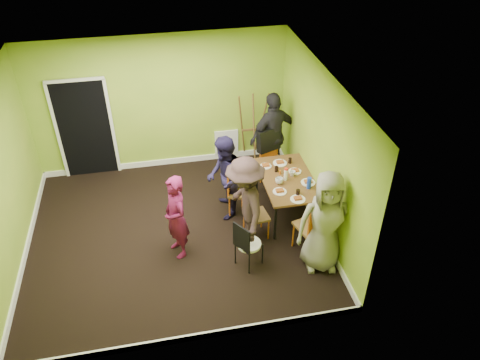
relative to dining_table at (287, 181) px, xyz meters
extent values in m
plane|color=black|center=(-2.05, -0.21, -0.70)|extent=(5.00, 5.00, 0.00)
cube|color=#7CA82B|center=(-2.05, 2.04, 0.70)|extent=(5.00, 0.04, 2.80)
cube|color=#7CA82B|center=(-2.05, -2.46, 0.70)|extent=(5.00, 0.04, 2.80)
cube|color=#7CA82B|center=(-4.55, -0.21, 0.70)|extent=(0.04, 4.50, 2.80)
cube|color=#7CA82B|center=(0.45, -0.21, 0.70)|extent=(0.04, 4.50, 2.80)
cube|color=white|center=(-2.05, -0.21, 2.10)|extent=(5.00, 4.50, 0.04)
cube|color=black|center=(-3.55, 2.01, 0.32)|extent=(1.00, 0.05, 2.04)
cube|color=white|center=(-0.75, 2.01, -0.30)|extent=(0.50, 0.04, 0.55)
cylinder|color=black|center=(-0.39, -0.69, -0.34)|extent=(0.04, 0.04, 0.71)
cylinder|color=black|center=(0.39, -0.69, -0.34)|extent=(0.04, 0.04, 0.71)
cylinder|color=black|center=(-0.39, 0.69, -0.34)|extent=(0.04, 0.04, 0.71)
cylinder|color=black|center=(0.39, 0.69, -0.34)|extent=(0.04, 0.04, 0.71)
cube|color=brown|center=(0.00, 0.00, 0.03)|extent=(0.90, 1.50, 0.04)
cylinder|color=orange|center=(-0.95, 0.36, -0.46)|extent=(0.03, 0.03, 0.48)
cylinder|color=orange|center=(-1.05, 0.01, -0.46)|extent=(0.03, 0.03, 0.48)
cylinder|color=orange|center=(-0.60, 0.26, -0.46)|extent=(0.03, 0.03, 0.48)
cylinder|color=orange|center=(-0.70, -0.09, -0.46)|extent=(0.03, 0.03, 0.48)
cube|color=brown|center=(-0.83, 0.14, -0.22)|extent=(0.53, 0.53, 0.04)
cube|color=orange|center=(-1.02, 0.19, 0.07)|extent=(0.14, 0.40, 0.53)
cylinder|color=orange|center=(-0.87, -0.39, -0.48)|extent=(0.03, 0.03, 0.44)
cylinder|color=orange|center=(-0.83, -0.72, -0.48)|extent=(0.03, 0.03, 0.44)
cylinder|color=orange|center=(-0.54, -0.35, -0.48)|extent=(0.03, 0.03, 0.44)
cylinder|color=orange|center=(-0.50, -0.68, -0.48)|extent=(0.03, 0.03, 0.44)
cube|color=brown|center=(-0.69, -0.54, -0.26)|extent=(0.43, 0.43, 0.04)
cube|color=orange|center=(-0.87, -0.56, 0.00)|extent=(0.08, 0.37, 0.48)
cylinder|color=orange|center=(0.12, 1.11, -0.45)|extent=(0.03, 0.03, 0.50)
cylinder|color=orange|center=(-0.24, 0.97, -0.45)|extent=(0.03, 0.03, 0.50)
cylinder|color=orange|center=(0.25, 0.76, -0.45)|extent=(0.03, 0.03, 0.50)
cylinder|color=orange|center=(-0.10, 0.62, -0.45)|extent=(0.03, 0.03, 0.50)
cube|color=brown|center=(0.01, 0.86, -0.20)|extent=(0.58, 0.58, 0.04)
cube|color=orange|center=(-0.07, 1.06, 0.10)|extent=(0.40, 0.19, 0.56)
cylinder|color=orange|center=(-0.03, -1.29, -0.44)|extent=(0.03, 0.03, 0.51)
cylinder|color=orange|center=(0.34, -1.19, -0.44)|extent=(0.03, 0.03, 0.51)
cylinder|color=orange|center=(-0.14, -0.93, -0.44)|extent=(0.03, 0.03, 0.51)
cylinder|color=orange|center=(0.23, -0.82, -0.44)|extent=(0.03, 0.03, 0.51)
cube|color=brown|center=(0.10, -1.06, -0.19)|extent=(0.56, 0.56, 0.04)
cube|color=orange|center=(0.16, -1.26, 0.11)|extent=(0.42, 0.15, 0.56)
cylinder|color=black|center=(-1.17, -1.13, -0.49)|extent=(0.02, 0.02, 0.41)
cylinder|color=black|center=(-0.99, -1.39, -0.49)|extent=(0.02, 0.02, 0.41)
cylinder|color=black|center=(-0.91, -0.96, -0.49)|extent=(0.02, 0.02, 0.41)
cylinder|color=black|center=(-0.73, -1.21, -0.49)|extent=(0.02, 0.02, 0.41)
cylinder|color=white|center=(-0.95, -1.17, -0.28)|extent=(0.38, 0.38, 0.05)
cube|color=black|center=(-1.09, -1.27, -0.04)|extent=(0.22, 0.30, 0.46)
cylinder|color=brown|center=(-0.44, 1.88, 0.10)|extent=(0.23, 0.37, 1.59)
cylinder|color=brown|center=(-0.03, 1.88, 0.10)|extent=(0.23, 0.37, 1.59)
cylinder|color=brown|center=(-0.23, 1.65, 0.10)|extent=(0.03, 0.36, 1.55)
cube|color=brown|center=(-0.23, 1.83, 0.05)|extent=(0.43, 0.04, 0.04)
cylinder|color=white|center=(-0.29, 0.44, 0.06)|extent=(0.21, 0.21, 0.01)
cylinder|color=white|center=(-0.25, -0.37, 0.06)|extent=(0.24, 0.24, 0.01)
cylinder|color=white|center=(-0.01, 0.48, 0.06)|extent=(0.26, 0.26, 0.01)
cylinder|color=white|center=(-0.01, -0.63, 0.06)|extent=(0.25, 0.25, 0.01)
cylinder|color=white|center=(0.19, 0.17, 0.06)|extent=(0.23, 0.23, 0.01)
cylinder|color=white|center=(0.31, -0.21, 0.06)|extent=(0.25, 0.25, 0.01)
cylinder|color=white|center=(-0.05, -0.04, 0.16)|extent=(0.07, 0.07, 0.21)
cylinder|color=blue|center=(0.27, -0.36, 0.16)|extent=(0.08, 0.08, 0.21)
cylinder|color=orange|center=(-0.10, 0.15, 0.09)|extent=(0.03, 0.03, 0.08)
cylinder|color=black|center=(-0.14, 0.24, 0.11)|extent=(0.06, 0.06, 0.10)
cylinder|color=black|center=(0.17, 0.46, 0.11)|extent=(0.06, 0.06, 0.10)
cylinder|color=black|center=(0.03, -0.50, 0.11)|extent=(0.07, 0.07, 0.10)
imported|color=white|center=(-0.19, -0.12, 0.11)|extent=(0.14, 0.14, 0.11)
imported|color=white|center=(0.10, 0.05, 0.10)|extent=(0.10, 0.10, 0.10)
imported|color=#601038|center=(-2.03, -0.68, 0.05)|extent=(0.52, 0.64, 1.49)
imported|color=#1C1639|center=(-1.11, 0.16, 0.10)|extent=(0.65, 0.81, 1.58)
imported|color=#302120|center=(-0.92, -0.71, 0.16)|extent=(0.70, 1.14, 1.71)
imported|color=black|center=(0.06, 1.25, 0.21)|extent=(1.14, 0.79, 1.80)
imported|color=gray|center=(0.18, -1.41, 0.19)|extent=(0.94, 0.70, 1.77)
camera|label=1|loc=(-2.16, -6.44, 4.85)|focal=35.00mm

